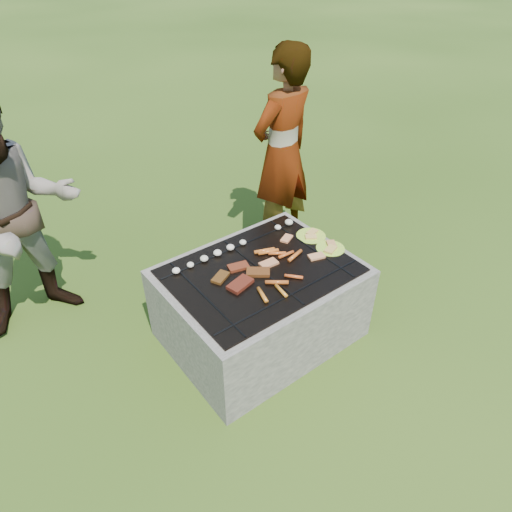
{
  "coord_description": "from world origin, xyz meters",
  "views": [
    {
      "loc": [
        -1.51,
        -1.92,
        2.52
      ],
      "look_at": [
        0.0,
        0.05,
        0.7
      ],
      "focal_mm": 32.0,
      "sensor_mm": 36.0,
      "label": 1
    }
  ],
  "objects_px": {
    "plate_far": "(311,236)",
    "plate_near": "(330,248)",
    "cook": "(282,153)",
    "fire_pit": "(260,306)",
    "bystander": "(18,215)"
  },
  "relations": [
    {
      "from": "plate_far",
      "to": "bystander",
      "type": "bearing_deg",
      "value": 147.67
    },
    {
      "from": "fire_pit",
      "to": "cook",
      "type": "distance_m",
      "value": 1.43
    },
    {
      "from": "cook",
      "to": "fire_pit",
      "type": "bearing_deg",
      "value": 36.0
    },
    {
      "from": "fire_pit",
      "to": "cook",
      "type": "height_order",
      "value": "cook"
    },
    {
      "from": "fire_pit",
      "to": "cook",
      "type": "relative_size",
      "value": 0.72
    },
    {
      "from": "plate_far",
      "to": "plate_near",
      "type": "xyz_separation_m",
      "value": [
        -0.0,
        -0.21,
        0.0
      ]
    },
    {
      "from": "cook",
      "to": "bystander",
      "type": "bearing_deg",
      "value": -16.07
    },
    {
      "from": "fire_pit",
      "to": "bystander",
      "type": "distance_m",
      "value": 1.79
    },
    {
      "from": "fire_pit",
      "to": "plate_far",
      "type": "distance_m",
      "value": 0.66
    },
    {
      "from": "plate_near",
      "to": "bystander",
      "type": "distance_m",
      "value": 2.2
    },
    {
      "from": "plate_far",
      "to": "plate_near",
      "type": "relative_size",
      "value": 1.16
    },
    {
      "from": "plate_near",
      "to": "fire_pit",
      "type": "bearing_deg",
      "value": 169.14
    },
    {
      "from": "cook",
      "to": "plate_near",
      "type": "bearing_deg",
      "value": 61.9
    },
    {
      "from": "plate_near",
      "to": "bystander",
      "type": "relative_size",
      "value": 0.12
    },
    {
      "from": "plate_far",
      "to": "cook",
      "type": "xyz_separation_m",
      "value": [
        0.37,
        0.79,
        0.3
      ]
    }
  ]
}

